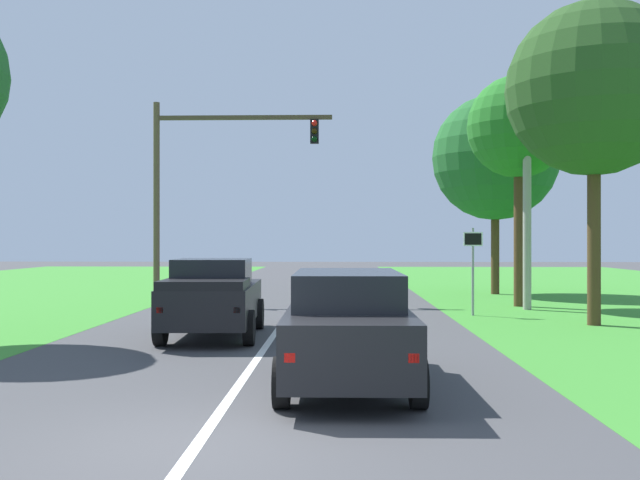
% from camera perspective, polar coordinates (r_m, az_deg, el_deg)
% --- Properties ---
extents(ground_plane, '(120.00, 120.00, 0.00)m').
position_cam_1_polar(ground_plane, '(18.80, -3.43, -7.21)').
color(ground_plane, '#424244').
extents(lane_centre_stripe, '(0.16, 39.07, 0.01)m').
position_cam_1_polar(lane_centre_stripe, '(8.10, -10.59, -16.83)').
color(lane_centre_stripe, white).
rests_on(lane_centre_stripe, ground_plane).
extents(red_suv_near, '(2.17, 5.01, 1.83)m').
position_cam_1_polar(red_suv_near, '(11.57, 2.23, -6.84)').
color(red_suv_near, black).
rests_on(red_suv_near, ground_plane).
extents(pickup_truck_lead, '(2.37, 4.92, 1.90)m').
position_cam_1_polar(pickup_truck_lead, '(17.39, -8.59, -4.56)').
color(pickup_truck_lead, black).
rests_on(pickup_truck_lead, ground_plane).
extents(traffic_light, '(6.86, 0.40, 7.65)m').
position_cam_1_polar(traffic_light, '(27.59, -9.50, 5.49)').
color(traffic_light, brown).
rests_on(traffic_light, ground_plane).
extents(keep_moving_sign, '(0.60, 0.09, 2.74)m').
position_cam_1_polar(keep_moving_sign, '(22.64, 12.20, -1.56)').
color(keep_moving_sign, gray).
rests_on(keep_moving_sign, ground_plane).
extents(oak_tree_right, '(5.50, 5.50, 8.75)m').
position_cam_1_polar(oak_tree_right, '(32.17, 13.91, 6.45)').
color(oak_tree_right, '#4C351E').
rests_on(oak_tree_right, ground_plane).
extents(utility_pole_right, '(0.28, 0.28, 9.17)m').
position_cam_1_polar(utility_pole_right, '(25.11, 16.32, 5.07)').
color(utility_pole_right, '#9E998E').
rests_on(utility_pole_right, ground_plane).
extents(extra_tree_1, '(4.82, 4.82, 8.96)m').
position_cam_1_polar(extra_tree_1, '(21.43, 21.17, 11.22)').
color(extra_tree_1, '#4C351E').
rests_on(extra_tree_1, ground_plane).
extents(extra_tree_2, '(3.67, 3.67, 8.25)m').
position_cam_1_polar(extra_tree_2, '(26.50, 15.70, 8.69)').
color(extra_tree_2, '#4C351E').
rests_on(extra_tree_2, ground_plane).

